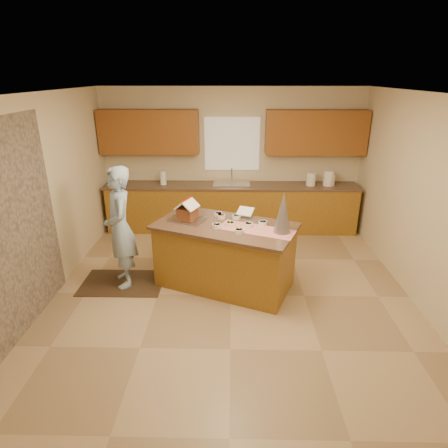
{
  "coord_description": "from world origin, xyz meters",
  "views": [
    {
      "loc": [
        0.0,
        -4.62,
        2.92
      ],
      "look_at": [
        -0.1,
        0.2,
        1.0
      ],
      "focal_mm": 30.47,
      "sensor_mm": 36.0,
      "label": 1
    }
  ],
  "objects": [
    {
      "name": "island_base",
      "position": [
        -0.09,
        0.31,
        0.45
      ],
      "size": [
        2.06,
        1.56,
        0.9
      ],
      "primitive_type": "cube",
      "rotation": [
        0.0,
        0.0,
        -0.39
      ],
      "color": "#9C6B20",
      "rests_on": "floor"
    },
    {
      "name": "boy",
      "position": [
        -1.56,
        0.29,
        0.89
      ],
      "size": [
        0.62,
        0.75,
        1.76
      ],
      "primitive_type": "imported",
      "rotation": [
        0.0,
        0.0,
        -1.2
      ],
      "color": "#97B6D7",
      "rests_on": "rug"
    },
    {
      "name": "sink",
      "position": [
        0.0,
        2.45,
        0.89
      ],
      "size": [
        0.7,
        0.45,
        0.12
      ],
      "primitive_type": "cube",
      "color": "silver",
      "rests_on": "back_counter_top"
    },
    {
      "name": "upper_cabinet_right",
      "position": [
        1.55,
        2.57,
        1.9
      ],
      "size": [
        1.85,
        0.35,
        0.8
      ],
      "primitive_type": "cube",
      "color": "brown",
      "rests_on": "wall_back"
    },
    {
      "name": "wall_back",
      "position": [
        0.0,
        2.75,
        1.35
      ],
      "size": [
        5.5,
        5.5,
        0.0
      ],
      "primitive_type": "plane",
      "color": "beige",
      "rests_on": "floor"
    },
    {
      "name": "canister_b",
      "position": [
        1.85,
        2.45,
        1.06
      ],
      "size": [
        0.2,
        0.2,
        0.29
      ],
      "primitive_type": "cylinder",
      "color": "white",
      "rests_on": "back_counter_top"
    },
    {
      "name": "rug",
      "position": [
        -1.61,
        0.29,
        0.01
      ],
      "size": [
        1.19,
        0.78,
        0.01
      ],
      "primitive_type": "cube",
      "color": "black",
      "rests_on": "floor"
    },
    {
      "name": "canister_c",
      "position": [
        1.89,
        2.45,
        1.03
      ],
      "size": [
        0.15,
        0.15,
        0.22
      ],
      "primitive_type": "cylinder",
      "color": "white",
      "rests_on": "back_counter_top"
    },
    {
      "name": "wall_right",
      "position": [
        2.5,
        0.0,
        1.35
      ],
      "size": [
        5.5,
        5.5,
        0.0
      ],
      "primitive_type": "plane",
      "color": "beige",
      "rests_on": "floor"
    },
    {
      "name": "gingerbread_house",
      "position": [
        -0.63,
        0.47,
        1.08
      ],
      "size": [
        0.37,
        0.37,
        0.29
      ],
      "color": "brown",
      "rests_on": "baking_tray"
    },
    {
      "name": "stone_accent",
      "position": [
        -2.48,
        -0.8,
        1.25
      ],
      "size": [
        0.0,
        2.5,
        2.5
      ],
      "primitive_type": "plane",
      "rotation": [
        1.57,
        0.0,
        1.57
      ],
      "color": "gray",
      "rests_on": "wall_left"
    },
    {
      "name": "canister_a",
      "position": [
        1.51,
        2.45,
        1.04
      ],
      "size": [
        0.18,
        0.18,
        0.24
      ],
      "primitive_type": "cylinder",
      "color": "white",
      "rests_on": "back_counter_top"
    },
    {
      "name": "wall_front",
      "position": [
        0.0,
        -2.75,
        1.35
      ],
      "size": [
        5.5,
        5.5,
        0.0
      ],
      "primitive_type": "plane",
      "color": "beige",
      "rests_on": "floor"
    },
    {
      "name": "window_curtain",
      "position": [
        0.0,
        2.72,
        1.65
      ],
      "size": [
        1.05,
        0.03,
        1.0
      ],
      "primitive_type": "cube",
      "color": "white",
      "rests_on": "wall_back"
    },
    {
      "name": "faucet",
      "position": [
        0.0,
        2.63,
        1.06
      ],
      "size": [
        0.03,
        0.03,
        0.28
      ],
      "primitive_type": "cylinder",
      "color": "silver",
      "rests_on": "back_counter_top"
    },
    {
      "name": "table_runner",
      "position": [
        0.34,
        0.13,
        0.95
      ],
      "size": [
        1.09,
        0.73,
        0.01
      ],
      "primitive_type": "cube",
      "rotation": [
        0.0,
        0.0,
        -0.39
      ],
      "color": "red",
      "rests_on": "island_top"
    },
    {
      "name": "tinsel_tree",
      "position": [
        0.67,
        0.05,
        1.23
      ],
      "size": [
        0.3,
        0.3,
        0.57
      ],
      "primitive_type": "cone",
      "rotation": [
        0.0,
        0.0,
        -0.39
      ],
      "color": "#A6A6B2",
      "rests_on": "island_top"
    },
    {
      "name": "baking_tray",
      "position": [
        -0.63,
        0.47,
        0.96
      ],
      "size": [
        0.57,
        0.5,
        0.03
      ],
      "primitive_type": "cube",
      "rotation": [
        0.0,
        0.0,
        -0.39
      ],
      "color": "silver",
      "rests_on": "island_top"
    },
    {
      "name": "ceiling",
      "position": [
        0.0,
        0.0,
        2.7
      ],
      "size": [
        5.5,
        5.5,
        0.0
      ],
      "primitive_type": "plane",
      "color": "silver",
      "rests_on": "floor"
    },
    {
      "name": "cookbook",
      "position": [
        0.2,
        0.61,
        1.04
      ],
      "size": [
        0.28,
        0.25,
        0.1
      ],
      "primitive_type": "cube",
      "rotation": [
        -1.13,
        0.0,
        -0.39
      ],
      "color": "white",
      "rests_on": "island_top"
    },
    {
      "name": "candy_bowls",
      "position": [
        0.04,
        0.35,
        0.97
      ],
      "size": [
        0.76,
        0.75,
        0.06
      ],
      "color": "yellow",
      "rests_on": "island_top"
    },
    {
      "name": "floor",
      "position": [
        0.0,
        0.0,
        0.0
      ],
      "size": [
        5.5,
        5.5,
        0.0
      ],
      "primitive_type": "plane",
      "color": "tan",
      "rests_on": "ground"
    },
    {
      "name": "back_counter_top",
      "position": [
        0.0,
        2.45,
        0.9
      ],
      "size": [
        4.85,
        0.63,
        0.04
      ],
      "primitive_type": "cube",
      "color": "brown",
      "rests_on": "back_counter_base"
    },
    {
      "name": "upper_cabinet_left",
      "position": [
        -1.55,
        2.57,
        1.9
      ],
      "size": [
        1.85,
        0.35,
        0.8
      ],
      "primitive_type": "cube",
      "color": "brown",
      "rests_on": "wall_back"
    },
    {
      "name": "wall_left",
      "position": [
        -2.5,
        0.0,
        1.35
      ],
      "size": [
        5.5,
        5.5,
        0.0
      ],
      "primitive_type": "plane",
      "color": "beige",
      "rests_on": "floor"
    },
    {
      "name": "back_counter_base",
      "position": [
        0.0,
        2.45,
        0.44
      ],
      "size": [
        4.8,
        0.6,
        0.88
      ],
      "primitive_type": "cube",
      "color": "#9C6B20",
      "rests_on": "floor"
    },
    {
      "name": "island_top",
      "position": [
        -0.09,
        0.31,
        0.93
      ],
      "size": [
        2.17,
        1.67,
        0.04
      ],
      "primitive_type": "cube",
      "rotation": [
        0.0,
        0.0,
        -0.39
      ],
      "color": "brown",
      "rests_on": "island_base"
    },
    {
      "name": "paper_towel",
      "position": [
        -1.32,
        2.45,
        1.05
      ],
      "size": [
        0.12,
        0.12,
        0.26
      ],
      "primitive_type": "cylinder",
      "color": "white",
      "rests_on": "back_counter_top"
    }
  ]
}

